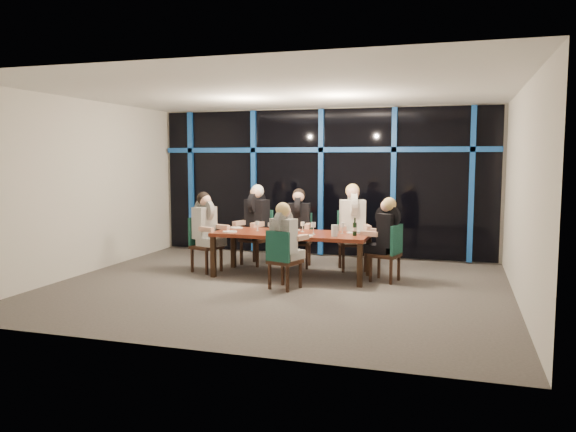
{
  "coord_description": "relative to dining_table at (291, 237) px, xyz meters",
  "views": [
    {
      "loc": [
        2.68,
        -8.16,
        2.01
      ],
      "look_at": [
        0.0,
        0.6,
        1.05
      ],
      "focal_mm": 35.0,
      "sensor_mm": 36.0,
      "label": 1
    }
  ],
  "objects": [
    {
      "name": "dining_table",
      "position": [
        0.0,
        0.0,
        0.0
      ],
      "size": [
        2.6,
        1.0,
        0.75
      ],
      "color": "maroon",
      "rests_on": "ground"
    },
    {
      "name": "plate_far_right",
      "position": [
        1.08,
        0.31,
        0.08
      ],
      "size": [
        0.24,
        0.24,
        0.01
      ],
      "primitive_type": "cylinder",
      "color": "white",
      "rests_on": "dining_table"
    },
    {
      "name": "chair_end_right",
      "position": [
        1.64,
        0.06,
        -0.16
      ],
      "size": [
        0.53,
        0.53,
        0.93
      ],
      "rotation": [
        0.0,
        0.0,
        4.45
      ],
      "color": "black",
      "rests_on": "ground"
    },
    {
      "name": "diner_near_mid",
      "position": [
        0.16,
        -0.89,
        0.19
      ],
      "size": [
        0.54,
        0.62,
        0.89
      ],
      "rotation": [
        0.0,
        0.0,
        2.81
      ],
      "color": "black",
      "rests_on": "ground"
    },
    {
      "name": "plate_far_mid",
      "position": [
        -0.04,
        0.26,
        0.08
      ],
      "size": [
        0.24,
        0.24,
        0.01
      ],
      "primitive_type": "cylinder",
      "color": "white",
      "rests_on": "dining_table"
    },
    {
      "name": "diner_end_right",
      "position": [
        1.56,
        0.08,
        0.21
      ],
      "size": [
        0.63,
        0.54,
        0.91
      ],
      "rotation": [
        0.0,
        0.0,
        4.45
      ],
      "color": "black",
      "rests_on": "ground"
    },
    {
      "name": "window_wall",
      "position": [
        0.01,
        2.13,
        0.87
      ],
      "size": [
        6.86,
        0.43,
        2.94
      ],
      "color": "black",
      "rests_on": "ground"
    },
    {
      "name": "wine_glass_e",
      "position": [
        0.85,
        0.11,
        0.2
      ],
      "size": [
        0.07,
        0.07,
        0.18
      ],
      "color": "silver",
      "rests_on": "dining_table"
    },
    {
      "name": "diner_far_mid",
      "position": [
        -0.11,
        0.82,
        0.26
      ],
      "size": [
        0.52,
        0.64,
        0.96
      ],
      "rotation": [
        0.0,
        0.0,
        0.13
      ],
      "color": "black",
      "rests_on": "ground"
    },
    {
      "name": "chair_far_right",
      "position": [
        0.86,
        0.92,
        -0.1
      ],
      "size": [
        0.63,
        0.63,
        1.05
      ],
      "rotation": [
        0.0,
        0.0,
        0.36
      ],
      "color": "black",
      "rests_on": "ground"
    },
    {
      "name": "diner_end_left",
      "position": [
        -1.55,
        -0.06,
        0.23
      ],
      "size": [
        0.66,
        0.58,
        0.93
      ],
      "rotation": [
        0.0,
        0.0,
        1.23
      ],
      "color": "black",
      "rests_on": "ground"
    },
    {
      "name": "diner_far_right",
      "position": [
        0.89,
        0.84,
        0.32
      ],
      "size": [
        0.64,
        0.72,
        1.02
      ],
      "rotation": [
        0.0,
        0.0,
        0.36
      ],
      "color": "silver",
      "rests_on": "ground"
    },
    {
      "name": "diner_far_left",
      "position": [
        -0.94,
        0.82,
        0.3
      ],
      "size": [
        0.61,
        0.7,
        1.0
      ],
      "rotation": [
        0.0,
        0.0,
        -0.32
      ],
      "color": "black",
      "rests_on": "ground"
    },
    {
      "name": "water_pitcher",
      "position": [
        0.79,
        -0.25,
        0.16
      ],
      "size": [
        0.12,
        0.1,
        0.19
      ],
      "rotation": [
        0.0,
        0.0,
        0.36
      ],
      "color": "silver",
      "rests_on": "dining_table"
    },
    {
      "name": "plate_far_left",
      "position": [
        -1.12,
        0.28,
        0.08
      ],
      "size": [
        0.24,
        0.24,
        0.01
      ],
      "primitive_type": "cylinder",
      "color": "white",
      "rests_on": "dining_table"
    },
    {
      "name": "room",
      "position": [
        0.0,
        -0.8,
        1.34
      ],
      "size": [
        7.04,
        7.0,
        3.02
      ],
      "color": "#5A534F",
      "rests_on": "ground"
    },
    {
      "name": "wine_bottle",
      "position": [
        1.09,
        -0.07,
        0.18
      ],
      "size": [
        0.07,
        0.07,
        0.29
      ],
      "rotation": [
        0.0,
        0.0,
        0.41
      ],
      "color": "black",
      "rests_on": "dining_table"
    },
    {
      "name": "plate_near_mid",
      "position": [
        0.34,
        -0.35,
        0.08
      ],
      "size": [
        0.24,
        0.24,
        0.01
      ],
      "primitive_type": "cylinder",
      "color": "white",
      "rests_on": "dining_table"
    },
    {
      "name": "plate_end_right",
      "position": [
        1.02,
        0.23,
        0.08
      ],
      "size": [
        0.24,
        0.24,
        0.01
      ],
      "primitive_type": "cylinder",
      "color": "white",
      "rests_on": "dining_table"
    },
    {
      "name": "wine_glass_b",
      "position": [
        0.15,
        0.16,
        0.19
      ],
      "size": [
        0.06,
        0.06,
        0.17
      ],
      "color": "silver",
      "rests_on": "dining_table"
    },
    {
      "name": "wine_glass_a",
      "position": [
        -0.36,
        -0.07,
        0.19
      ],
      "size": [
        0.06,
        0.06,
        0.16
      ],
      "color": "white",
      "rests_on": "dining_table"
    },
    {
      "name": "wine_glass_d",
      "position": [
        -0.63,
        0.05,
        0.19
      ],
      "size": [
        0.06,
        0.06,
        0.17
      ],
      "color": "silver",
      "rests_on": "dining_table"
    },
    {
      "name": "chair_near_mid",
      "position": [
        0.14,
        -0.96,
        -0.17
      ],
      "size": [
        0.54,
        0.54,
        0.91
      ],
      "rotation": [
        0.0,
        0.0,
        2.81
      ],
      "color": "black",
      "rests_on": "ground"
    },
    {
      "name": "tea_light",
      "position": [
        -0.15,
        -0.15,
        0.08
      ],
      "size": [
        0.05,
        0.05,
        0.03
      ],
      "primitive_type": "cylinder",
      "color": "#FFAB4C",
      "rests_on": "dining_table"
    },
    {
      "name": "chair_far_mid",
      "position": [
        -0.12,
        0.9,
        -0.13
      ],
      "size": [
        0.51,
        0.51,
        0.98
      ],
      "rotation": [
        0.0,
        0.0,
        0.13
      ],
      "color": "black",
      "rests_on": "ground"
    },
    {
      "name": "plate_end_left",
      "position": [
        -1.02,
        -0.25,
        0.08
      ],
      "size": [
        0.24,
        0.24,
        0.01
      ],
      "primitive_type": "cylinder",
      "color": "white",
      "rests_on": "dining_table"
    },
    {
      "name": "wine_glass_c",
      "position": [
        0.41,
        -0.1,
        0.21
      ],
      "size": [
        0.08,
        0.08,
        0.2
      ],
      "color": "silver",
      "rests_on": "dining_table"
    },
    {
      "name": "chair_end_left",
      "position": [
        -1.62,
        -0.03,
        -0.15
      ],
      "size": [
        0.57,
        0.57,
        0.96
      ],
      "rotation": [
        0.0,
        0.0,
        1.23
      ],
      "color": "black",
      "rests_on": "ground"
    },
    {
      "name": "chair_far_left",
      "position": [
        -0.92,
        0.9,
        -0.11
      ],
      "size": [
        0.6,
        0.6,
        1.02
      ],
      "rotation": [
        0.0,
        0.0,
        -0.32
      ],
      "color": "black",
      "rests_on": "ground"
    }
  ]
}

